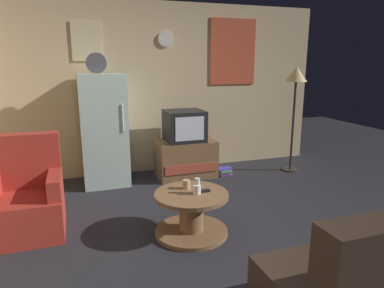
{
  "coord_description": "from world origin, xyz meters",
  "views": [
    {
      "loc": [
        -1.2,
        -2.72,
        1.67
      ],
      "look_at": [
        0.03,
        0.9,
        0.75
      ],
      "focal_mm": 32.53,
      "sensor_mm": 36.0,
      "label": 1
    }
  ],
  "objects_px": {
    "standing_lamp": "(296,82)",
    "book_stack": "(224,171)",
    "crt_tv": "(184,126)",
    "mug_ceramic_tan": "(186,184)",
    "fridge": "(104,130)",
    "wine_glass": "(197,186)",
    "mug_ceramic_white": "(197,189)",
    "coffee_table": "(191,213)",
    "tv_stand": "(186,158)",
    "remote_control": "(202,191)",
    "armchair": "(26,200)"
  },
  "relations": [
    {
      "from": "standing_lamp",
      "to": "book_stack",
      "type": "xyz_separation_m",
      "value": [
        -1.07,
        0.12,
        -1.3
      ]
    },
    {
      "from": "crt_tv",
      "to": "mug_ceramic_tan",
      "type": "bearing_deg",
      "value": -106.96
    },
    {
      "from": "fridge",
      "to": "wine_glass",
      "type": "xyz_separation_m",
      "value": [
        0.71,
        -1.81,
        -0.25
      ]
    },
    {
      "from": "fridge",
      "to": "wine_glass",
      "type": "height_order",
      "value": "fridge"
    },
    {
      "from": "wine_glass",
      "to": "mug_ceramic_white",
      "type": "xyz_separation_m",
      "value": [
        -0.01,
        -0.02,
        -0.03
      ]
    },
    {
      "from": "coffee_table",
      "to": "mug_ceramic_white",
      "type": "bearing_deg",
      "value": -42.19
    },
    {
      "from": "tv_stand",
      "to": "remote_control",
      "type": "height_order",
      "value": "tv_stand"
    },
    {
      "from": "coffee_table",
      "to": "tv_stand",
      "type": "bearing_deg",
      "value": 73.94
    },
    {
      "from": "fridge",
      "to": "standing_lamp",
      "type": "bearing_deg",
      "value": -7.1
    },
    {
      "from": "book_stack",
      "to": "armchair",
      "type": "bearing_deg",
      "value": -158.9
    },
    {
      "from": "coffee_table",
      "to": "mug_ceramic_white",
      "type": "distance_m",
      "value": 0.26
    },
    {
      "from": "tv_stand",
      "to": "coffee_table",
      "type": "relative_size",
      "value": 1.17
    },
    {
      "from": "mug_ceramic_tan",
      "to": "remote_control",
      "type": "relative_size",
      "value": 0.6
    },
    {
      "from": "standing_lamp",
      "to": "mug_ceramic_white",
      "type": "distance_m",
      "value": 2.7
    },
    {
      "from": "fridge",
      "to": "tv_stand",
      "type": "height_order",
      "value": "fridge"
    },
    {
      "from": "crt_tv",
      "to": "wine_glass",
      "type": "height_order",
      "value": "crt_tv"
    },
    {
      "from": "mug_ceramic_white",
      "to": "armchair",
      "type": "height_order",
      "value": "armchair"
    },
    {
      "from": "tv_stand",
      "to": "crt_tv",
      "type": "xyz_separation_m",
      "value": [
        -0.02,
        -0.0,
        0.49
      ]
    },
    {
      "from": "coffee_table",
      "to": "remote_control",
      "type": "distance_m",
      "value": 0.25
    },
    {
      "from": "coffee_table",
      "to": "book_stack",
      "type": "distance_m",
      "value": 1.89
    },
    {
      "from": "crt_tv",
      "to": "armchair",
      "type": "bearing_deg",
      "value": -150.37
    },
    {
      "from": "mug_ceramic_tan",
      "to": "remote_control",
      "type": "xyz_separation_m",
      "value": [
        0.12,
        -0.14,
        -0.03
      ]
    },
    {
      "from": "fridge",
      "to": "book_stack",
      "type": "height_order",
      "value": "fridge"
    },
    {
      "from": "coffee_table",
      "to": "armchair",
      "type": "xyz_separation_m",
      "value": [
        -1.52,
        0.57,
        0.13
      ]
    },
    {
      "from": "coffee_table",
      "to": "book_stack",
      "type": "bearing_deg",
      "value": 56.05
    },
    {
      "from": "coffee_table",
      "to": "wine_glass",
      "type": "bearing_deg",
      "value": -18.88
    },
    {
      "from": "fridge",
      "to": "coffee_table",
      "type": "relative_size",
      "value": 2.46
    },
    {
      "from": "crt_tv",
      "to": "remote_control",
      "type": "relative_size",
      "value": 3.6
    },
    {
      "from": "coffee_table",
      "to": "wine_glass",
      "type": "height_order",
      "value": "wine_glass"
    },
    {
      "from": "tv_stand",
      "to": "mug_ceramic_white",
      "type": "xyz_separation_m",
      "value": [
        -0.45,
        -1.74,
        0.2
      ]
    },
    {
      "from": "fridge",
      "to": "armchair",
      "type": "xyz_separation_m",
      "value": [
        -0.87,
        -1.22,
        -0.42
      ]
    },
    {
      "from": "tv_stand",
      "to": "standing_lamp",
      "type": "relative_size",
      "value": 0.53
    },
    {
      "from": "wine_glass",
      "to": "armchair",
      "type": "height_order",
      "value": "armchair"
    },
    {
      "from": "wine_glass",
      "to": "mug_ceramic_tan",
      "type": "xyz_separation_m",
      "value": [
        -0.06,
        0.15,
        -0.03
      ]
    },
    {
      "from": "wine_glass",
      "to": "tv_stand",
      "type": "bearing_deg",
      "value": 75.79
    },
    {
      "from": "remote_control",
      "to": "mug_ceramic_tan",
      "type": "bearing_deg",
      "value": 126.25
    },
    {
      "from": "fridge",
      "to": "remote_control",
      "type": "distance_m",
      "value": 1.98
    },
    {
      "from": "standing_lamp",
      "to": "remote_control",
      "type": "bearing_deg",
      "value": -144.08
    },
    {
      "from": "armchair",
      "to": "crt_tv",
      "type": "bearing_deg",
      "value": 29.63
    },
    {
      "from": "coffee_table",
      "to": "standing_lamp",
      "type": "bearing_deg",
      "value": 34.23
    },
    {
      "from": "crt_tv",
      "to": "mug_ceramic_white",
      "type": "xyz_separation_m",
      "value": [
        -0.43,
        -1.74,
        -0.29
      ]
    },
    {
      "from": "crt_tv",
      "to": "fridge",
      "type": "bearing_deg",
      "value": 175.46
    },
    {
      "from": "wine_glass",
      "to": "remote_control",
      "type": "distance_m",
      "value": 0.08
    },
    {
      "from": "book_stack",
      "to": "mug_ceramic_tan",
      "type": "bearing_deg",
      "value": -126.54
    },
    {
      "from": "book_stack",
      "to": "coffee_table",
      "type": "bearing_deg",
      "value": -123.95
    },
    {
      "from": "mug_ceramic_tan",
      "to": "fridge",
      "type": "bearing_deg",
      "value": 111.18
    },
    {
      "from": "fridge",
      "to": "mug_ceramic_tan",
      "type": "distance_m",
      "value": 1.8
    },
    {
      "from": "crt_tv",
      "to": "book_stack",
      "type": "height_order",
      "value": "crt_tv"
    },
    {
      "from": "tv_stand",
      "to": "remote_control",
      "type": "distance_m",
      "value": 1.76
    },
    {
      "from": "wine_glass",
      "to": "mug_ceramic_tan",
      "type": "height_order",
      "value": "wine_glass"
    }
  ]
}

